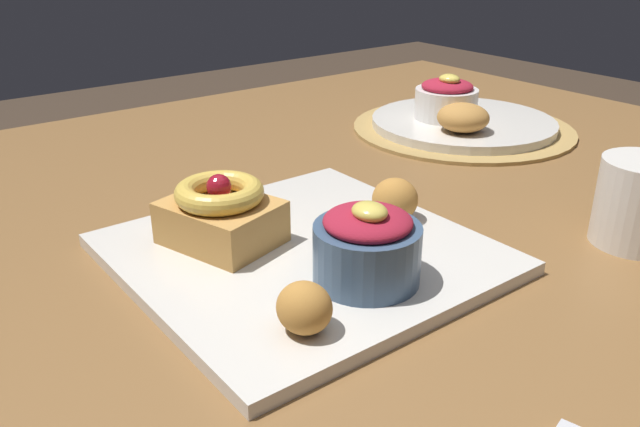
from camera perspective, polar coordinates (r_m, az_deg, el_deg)
dining_table at (r=0.72m, az=14.06°, el=-6.93°), size 1.29×1.12×0.73m
woven_placemat at (r=0.98m, az=12.32°, el=7.27°), size 0.32×0.32×0.00m
front_plate at (r=0.58m, az=-1.56°, el=-3.54°), size 0.30×0.30×0.01m
cake_slice at (r=0.59m, az=-8.65°, el=0.04°), size 0.11×0.10×0.06m
berry_ramekin at (r=0.52m, az=4.13°, el=-2.84°), size 0.09×0.09×0.07m
fritter_front at (r=0.63m, az=6.55°, el=1.22°), size 0.04×0.04×0.04m
fritter_middle at (r=0.46m, az=-1.37°, el=-8.21°), size 0.04×0.04×0.04m
back_plate at (r=0.98m, az=12.36°, el=7.74°), size 0.26×0.26×0.01m
back_ramekin at (r=0.97m, az=10.95°, el=9.78°), size 0.09×0.09×0.07m
back_pastry at (r=0.91m, az=12.36°, el=8.17°), size 0.07×0.07×0.04m
coffee_mug at (r=0.67m, az=26.12°, el=0.87°), size 0.08×0.08×0.08m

